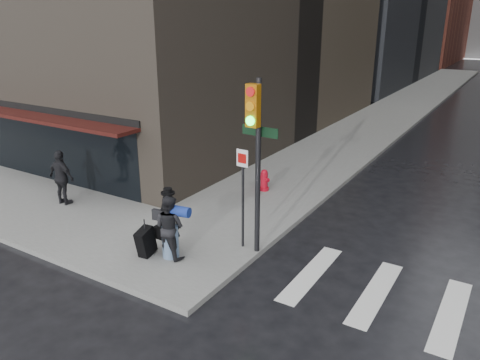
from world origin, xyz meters
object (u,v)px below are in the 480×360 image
at_px(man_jeans, 170,226).
at_px(fire_hydrant, 264,181).
at_px(man_overcoat, 164,227).
at_px(man_greycoat, 62,178).
at_px(traffic_light, 255,145).

height_order(man_jeans, fire_hydrant, man_jeans).
relative_size(man_overcoat, man_jeans, 1.09).
relative_size(man_jeans, fire_hydrant, 2.17).
xyz_separation_m(man_overcoat, man_jeans, (0.22, -0.05, 0.07)).
bearing_deg(man_jeans, man_greycoat, -8.92).
distance_m(traffic_light, fire_hydrant, 5.29).
xyz_separation_m(man_jeans, man_greycoat, (-5.29, 0.95, 0.07)).
distance_m(man_jeans, man_greycoat, 5.37).
distance_m(man_overcoat, man_greycoat, 5.15).
bearing_deg(man_jeans, traffic_light, -140.56).
height_order(man_greycoat, traffic_light, traffic_light).
xyz_separation_m(man_greycoat, fire_hydrant, (4.98, 4.56, -0.56)).
bearing_deg(traffic_light, fire_hydrant, 118.37).
bearing_deg(man_overcoat, fire_hydrant, -96.23).
height_order(man_jeans, man_greycoat, man_greycoat).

